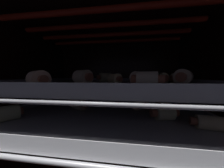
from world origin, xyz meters
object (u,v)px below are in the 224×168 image
(baking_tray_upper, at_px, (109,84))
(pig_in_blanket_upper_6, at_px, (115,79))
(pig_in_blanket_lower_1, at_px, (163,101))
(pig_in_blanket_upper_4, at_px, (183,77))
(pig_in_blanket_lower_3, at_px, (7,113))
(pig_in_blanket_upper_8, at_px, (179,78))
(oven_rack_upper, at_px, (109,87))
(pig_in_blanket_upper_9, at_px, (139,78))
(pig_in_blanket_upper_2, at_px, (83,77))
(pig_in_blanket_upper_10, at_px, (147,79))
(pig_in_blanket_upper_11, at_px, (39,79))
(baking_tray_lower, at_px, (109,108))
(pig_in_blanket_upper_1, at_px, (143,78))
(pig_in_blanket_upper_3, at_px, (105,77))
(pig_in_blanket_lower_0, at_px, (136,105))
(pig_in_blanket_lower_5, at_px, (164,112))
(pig_in_blanket_lower_9, at_px, (79,103))
(pig_in_blanket_lower_7, at_px, (158,97))
(pig_in_blanket_upper_5, at_px, (79,77))
(pig_in_blanket_lower_2, at_px, (76,94))
(pig_in_blanket_upper_7, at_px, (160,78))
(pig_in_blanket_lower_10, at_px, (210,123))
(pig_in_blanket_lower_4, at_px, (140,102))
(heating_element, at_px, (109,30))
(pig_in_blanket_lower_6, at_px, (116,97))
(oven_rack_lower, at_px, (109,111))
(pig_in_blanket_lower_8, at_px, (112,94))

(baking_tray_upper, distance_m, pig_in_blanket_upper_6, 0.04)
(pig_in_blanket_lower_1, relative_size, pig_in_blanket_upper_4, 0.85)
(pig_in_blanket_lower_3, bearing_deg, pig_in_blanket_upper_8, 17.05)
(oven_rack_upper, bearing_deg, pig_in_blanket_upper_9, -41.96)
(pig_in_blanket_lower_3, distance_m, pig_in_blanket_upper_9, 0.29)
(pig_in_blanket_upper_2, height_order, pig_in_blanket_upper_10, pig_in_blanket_upper_2)
(pig_in_blanket_upper_11, bearing_deg, oven_rack_upper, 58.77)
(baking_tray_lower, relative_size, oven_rack_upper, 0.83)
(pig_in_blanket_upper_1, bearing_deg, pig_in_blanket_upper_3, 157.66)
(baking_tray_lower, xyz_separation_m, pig_in_blanket_lower_1, (0.16, 0.03, 0.02))
(pig_in_blanket_lower_0, bearing_deg, pig_in_blanket_upper_2, -157.55)
(pig_in_blanket_lower_5, bearing_deg, pig_in_blanket_lower_1, 73.75)
(oven_rack_upper, xyz_separation_m, pig_in_blanket_upper_2, (-0.05, -0.07, 0.03))
(pig_in_blanket_upper_1, distance_m, pig_in_blanket_upper_3, 0.13)
(pig_in_blanket_lower_1, relative_size, pig_in_blanket_upper_9, 1.02)
(baking_tray_lower, distance_m, pig_in_blanket_lower_1, 0.17)
(pig_in_blanket_upper_1, bearing_deg, pig_in_blanket_lower_9, -165.58)
(pig_in_blanket_lower_7, distance_m, pig_in_blanket_upper_5, 0.29)
(pig_in_blanket_lower_2, distance_m, pig_in_blanket_upper_4, 0.39)
(pig_in_blanket_upper_1, bearing_deg, pig_in_blanket_upper_7, -45.82)
(pig_in_blanket_lower_10, distance_m, pig_in_blanket_upper_4, 0.10)
(pig_in_blanket_lower_4, relative_size, pig_in_blanket_upper_8, 0.99)
(pig_in_blanket_upper_8, height_order, pig_in_blanket_upper_11, pig_in_blanket_upper_11)
(baking_tray_upper, xyz_separation_m, pig_in_blanket_upper_4, (0.17, -0.06, 0.02))
(baking_tray_lower, height_order, pig_in_blanket_lower_3, pig_in_blanket_lower_3)
(pig_in_blanket_lower_9, height_order, baking_tray_upper, baking_tray_upper)
(pig_in_blanket_upper_4, xyz_separation_m, pig_in_blanket_upper_10, (-0.09, -0.07, -0.00))
(pig_in_blanket_lower_1, height_order, pig_in_blanket_upper_11, pig_in_blanket_upper_11)
(heating_element, height_order, pig_in_blanket_upper_3, heating_element)
(pig_in_blanket_lower_6, bearing_deg, oven_rack_lower, -98.33)
(oven_rack_upper, distance_m, pig_in_blanket_upper_11, 0.18)
(pig_in_blanket_lower_10, height_order, pig_in_blanket_upper_3, pig_in_blanket_upper_3)
(pig_in_blanket_upper_1, height_order, pig_in_blanket_upper_5, pig_in_blanket_upper_5)
(pig_in_blanket_lower_8, relative_size, pig_in_blanket_upper_7, 1.08)
(pig_in_blanket_lower_9, height_order, pig_in_blanket_upper_2, pig_in_blanket_upper_2)
(oven_rack_upper, relative_size, pig_in_blanket_upper_6, 9.83)
(pig_in_blanket_lower_6, xyz_separation_m, pig_in_blanket_upper_10, (0.07, -0.21, 0.07))
(pig_in_blanket_lower_0, relative_size, pig_in_blanket_upper_2, 0.84)
(pig_in_blanket_lower_1, height_order, pig_in_blanket_lower_5, pig_in_blanket_lower_5)
(oven_rack_lower, bearing_deg, pig_in_blanket_lower_8, 94.65)
(heating_element, bearing_deg, pig_in_blanket_upper_5, 171.11)
(pig_in_blanket_lower_8, distance_m, baking_tray_upper, 0.18)
(pig_in_blanket_lower_3, bearing_deg, heating_element, 34.81)
(pig_in_blanket_lower_7, xyz_separation_m, pig_in_blanket_lower_8, (-0.18, 0.07, -0.00))
(oven_rack_upper, height_order, pig_in_blanket_upper_2, pig_in_blanket_upper_2)
(pig_in_blanket_lower_2, bearing_deg, pig_in_blanket_upper_8, -21.74)
(pig_in_blanket_upper_3, xyz_separation_m, pig_in_blanket_upper_5, (-0.08, -0.04, 0.00))
(pig_in_blanket_upper_10, bearing_deg, pig_in_blanket_upper_11, -172.19)
(pig_in_blanket_upper_1, height_order, pig_in_blanket_upper_8, same)
(heating_element, bearing_deg, pig_in_blanket_upper_2, -126.93)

